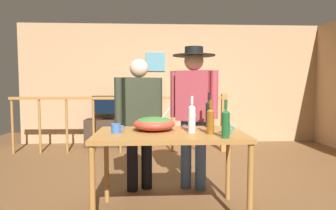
{
  "coord_description": "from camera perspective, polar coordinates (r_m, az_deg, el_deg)",
  "views": [
    {
      "loc": [
        -0.41,
        -3.38,
        1.25
      ],
      "look_at": [
        -0.25,
        -0.37,
        1.03
      ],
      "focal_mm": 30.66,
      "sensor_mm": 36.0,
      "label": 1
    }
  ],
  "objects": [
    {
      "name": "flat_screen_tv",
      "position": [
        5.85,
        -11.88,
        -0.1
      ],
      "size": [
        0.62,
        0.12,
        0.47
      ],
      "color": "black",
      "rests_on": "tv_console"
    },
    {
      "name": "wine_bottle_clear",
      "position": [
        2.68,
        4.76,
        -2.52
      ],
      "size": [
        0.07,
        0.07,
        0.34
      ],
      "color": "silver",
      "rests_on": "serving_table"
    },
    {
      "name": "wine_bottle_amber",
      "position": [
        2.62,
        8.43,
        -3.03
      ],
      "size": [
        0.07,
        0.07,
        0.31
      ],
      "color": "brown",
      "rests_on": "serving_table"
    },
    {
      "name": "wine_bottle_dark",
      "position": [
        3.02,
        8.08,
        -1.62
      ],
      "size": [
        0.06,
        0.06,
        0.36
      ],
      "color": "black",
      "rests_on": "serving_table"
    },
    {
      "name": "tv_console",
      "position": [
        5.95,
        -11.75,
        -5.37
      ],
      "size": [
        0.9,
        0.4,
        0.55
      ],
      "primitive_type": "cube",
      "color": "#38281E",
      "rests_on": "ground_plane"
    },
    {
      "name": "mug_blue",
      "position": [
        2.69,
        -10.27,
        -4.59
      ],
      "size": [
        0.12,
        0.09,
        0.09
      ],
      "color": "#3866B2",
      "rests_on": "serving_table"
    },
    {
      "name": "framed_picture",
      "position": [
        6.1,
        -2.53,
        8.56
      ],
      "size": [
        0.4,
        0.03,
        0.39
      ],
      "primitive_type": "cube",
      "color": "teal"
    },
    {
      "name": "salad_bowl",
      "position": [
        2.79,
        -2.76,
        -3.59
      ],
      "size": [
        0.41,
        0.41,
        0.23
      ],
      "color": "#CC3D2D",
      "rests_on": "serving_table"
    },
    {
      "name": "ground_plane",
      "position": [
        3.63,
        3.83,
        -16.05
      ],
      "size": [
        8.28,
        8.28,
        0.0
      ],
      "primitive_type": "plane",
      "color": "brown"
    },
    {
      "name": "back_wall",
      "position": [
        6.16,
        0.85,
        4.18
      ],
      "size": [
        6.37,
        0.1,
        2.51
      ],
      "primitive_type": "cube",
      "color": "tan",
      "rests_on": "ground_plane"
    },
    {
      "name": "wine_glass",
      "position": [
        2.95,
        4.8,
        -2.17
      ],
      "size": [
        0.08,
        0.08,
        0.18
      ],
      "color": "silver",
      "rests_on": "serving_table"
    },
    {
      "name": "serving_table",
      "position": [
        2.71,
        0.38,
        -7.09
      ],
      "size": [
        1.39,
        0.79,
        0.8
      ],
      "color": "#9E6B33",
      "rests_on": "ground_plane"
    },
    {
      "name": "wine_bottle_green",
      "position": [
        2.44,
        11.39,
        -3.48
      ],
      "size": [
        0.07,
        0.07,
        0.32
      ],
      "color": "#1E5628",
      "rests_on": "serving_table"
    },
    {
      "name": "stair_railing",
      "position": [
        5.27,
        -4.15,
        -2.18
      ],
      "size": [
        3.93,
        0.1,
        1.08
      ],
      "color": "#9E6B33",
      "rests_on": "ground_plane"
    },
    {
      "name": "person_standing_right",
      "position": [
        3.4,
        5.11,
        0.12
      ],
      "size": [
        0.54,
        0.5,
        1.69
      ],
      "rotation": [
        0.0,
        0.0,
        2.74
      ],
      "color": "#3D5684",
      "rests_on": "ground_plane"
    },
    {
      "name": "mug_teal",
      "position": [
        2.67,
        11.56,
        -4.68
      ],
      "size": [
        0.11,
        0.08,
        0.09
      ],
      "color": "teal",
      "rests_on": "serving_table"
    },
    {
      "name": "person_standing_left",
      "position": [
        3.38,
        -5.75,
        -1.74
      ],
      "size": [
        0.55,
        0.36,
        1.54
      ],
      "rotation": [
        0.0,
        0.0,
        3.54
      ],
      "color": "black",
      "rests_on": "ground_plane"
    }
  ]
}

